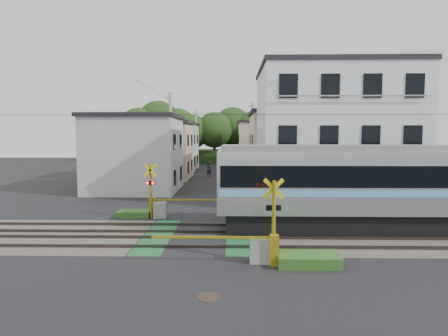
{
  "coord_description": "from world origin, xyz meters",
  "views": [
    {
      "loc": [
        1.49,
        -16.83,
        4.61
      ],
      "look_at": [
        1.03,
        5.0,
        2.7
      ],
      "focal_mm": 30.0,
      "sensor_mm": 36.0,
      "label": 1
    }
  ],
  "objects_px": {
    "apartment_block": "(332,135)",
    "pedestrian": "(209,169)",
    "crossing_signal_far": "(159,205)",
    "manhole_cover": "(209,297)",
    "crossing_signal_near": "(262,244)"
  },
  "relations": [
    {
      "from": "apartment_block",
      "to": "manhole_cover",
      "type": "height_order",
      "value": "apartment_block"
    },
    {
      "from": "apartment_block",
      "to": "pedestrian",
      "type": "xyz_separation_m",
      "value": [
        -9.55,
        14.83,
        -3.79
      ]
    },
    {
      "from": "apartment_block",
      "to": "pedestrian",
      "type": "bearing_deg",
      "value": 122.78
    },
    {
      "from": "pedestrian",
      "to": "crossing_signal_near",
      "type": "bearing_deg",
      "value": 121.1
    },
    {
      "from": "crossing_signal_far",
      "to": "apartment_block",
      "type": "xyz_separation_m",
      "value": [
        11.09,
        5.84,
        3.94
      ]
    },
    {
      "from": "crossing_signal_near",
      "to": "pedestrian",
      "type": "distance_m",
      "value": 28.21
    },
    {
      "from": "crossing_signal_near",
      "to": "pedestrian",
      "type": "height_order",
      "value": "crossing_signal_near"
    },
    {
      "from": "crossing_signal_far",
      "to": "manhole_cover",
      "type": "distance_m",
      "value": 10.79
    },
    {
      "from": "crossing_signal_near",
      "to": "pedestrian",
      "type": "relative_size",
      "value": 2.75
    },
    {
      "from": "crossing_signal_near",
      "to": "apartment_block",
      "type": "xyz_separation_m",
      "value": [
        5.91,
        13.15,
        3.94
      ]
    },
    {
      "from": "apartment_block",
      "to": "manhole_cover",
      "type": "bearing_deg",
      "value": -115.53
    },
    {
      "from": "pedestrian",
      "to": "apartment_block",
      "type": "bearing_deg",
      "value": 146.48
    },
    {
      "from": "crossing_signal_far",
      "to": "pedestrian",
      "type": "distance_m",
      "value": 20.73
    },
    {
      "from": "apartment_block",
      "to": "pedestrian",
      "type": "relative_size",
      "value": 5.92
    },
    {
      "from": "crossing_signal_far",
      "to": "manhole_cover",
      "type": "relative_size",
      "value": 7.02
    }
  ]
}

